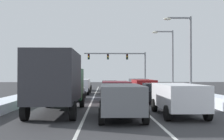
# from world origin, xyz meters

# --- Properties ---
(ground_plane) EXTENTS (120.00, 120.00, 0.00)m
(ground_plane) POSITION_xyz_m (0.00, 16.88, 0.00)
(ground_plane) COLOR #333335
(lane_stripe_between_right_lane_and_center_lane) EXTENTS (0.14, 46.43, 0.01)m
(lane_stripe_between_right_lane_and_center_lane) POSITION_xyz_m (1.70, 21.10, 0.00)
(lane_stripe_between_right_lane_and_center_lane) COLOR silver
(lane_stripe_between_right_lane_and_center_lane) RESTS_ON ground
(lane_stripe_between_center_lane_and_left_lane) EXTENTS (0.14, 46.43, 0.01)m
(lane_stripe_between_center_lane_and_left_lane) POSITION_xyz_m (-1.70, 21.10, 0.00)
(lane_stripe_between_center_lane_and_left_lane) COLOR silver
(lane_stripe_between_center_lane_and_left_lane) RESTS_ON ground
(snow_bank_right_shoulder) EXTENTS (1.32, 46.43, 0.74)m
(snow_bank_right_shoulder) POSITION_xyz_m (7.00, 21.10, 0.37)
(snow_bank_right_shoulder) COLOR silver
(snow_bank_right_shoulder) RESTS_ON ground
(snow_bank_left_shoulder) EXTENTS (1.75, 46.43, 0.56)m
(snow_bank_left_shoulder) POSITION_xyz_m (-7.00, 21.10, 0.28)
(snow_bank_left_shoulder) COLOR silver
(snow_bank_left_shoulder) RESTS_ON ground
(suv_white_right_lane_nearest) EXTENTS (2.16, 4.90, 1.67)m
(suv_white_right_lane_nearest) POSITION_xyz_m (3.23, 7.86, 1.02)
(suv_white_right_lane_nearest) COLOR silver
(suv_white_right_lane_nearest) RESTS_ON ground
(sedan_black_right_lane_second) EXTENTS (2.00, 4.50, 1.51)m
(sedan_black_right_lane_second) POSITION_xyz_m (3.29, 15.03, 0.76)
(sedan_black_right_lane_second) COLOR black
(sedan_black_right_lane_second) RESTS_ON ground
(suv_red_right_lane_third) EXTENTS (2.16, 4.90, 1.67)m
(suv_red_right_lane_third) POSITION_xyz_m (3.27, 20.92, 1.02)
(suv_red_right_lane_third) COLOR maroon
(suv_red_right_lane_third) RESTS_ON ground
(suv_charcoal_right_lane_fourth) EXTENTS (2.16, 4.90, 1.67)m
(suv_charcoal_right_lane_fourth) POSITION_xyz_m (3.59, 27.81, 1.02)
(suv_charcoal_right_lane_fourth) COLOR #38383D
(suv_charcoal_right_lane_fourth) RESTS_ON ground
(suv_gray_center_lane_nearest) EXTENTS (2.16, 4.90, 1.67)m
(suv_gray_center_lane_nearest) POSITION_xyz_m (0.14, 6.91, 1.02)
(suv_gray_center_lane_nearest) COLOR slate
(suv_gray_center_lane_nearest) RESTS_ON ground
(suv_maroon_center_lane_second) EXTENTS (2.16, 4.90, 1.67)m
(suv_maroon_center_lane_second) POSITION_xyz_m (0.16, 13.89, 1.02)
(suv_maroon_center_lane_second) COLOR maroon
(suv_maroon_center_lane_second) RESTS_ON ground
(sedan_navy_center_lane_third) EXTENTS (2.00, 4.50, 1.51)m
(sedan_navy_center_lane_third) POSITION_xyz_m (0.11, 19.79, 0.76)
(sedan_navy_center_lane_third) COLOR navy
(sedan_navy_center_lane_third) RESTS_ON ground
(sedan_tan_center_lane_fourth) EXTENTS (2.00, 4.50, 1.51)m
(sedan_tan_center_lane_fourth) POSITION_xyz_m (-0.08, 25.56, 0.76)
(sedan_tan_center_lane_fourth) COLOR #937F60
(sedan_tan_center_lane_fourth) RESTS_ON ground
(box_truck_left_lane_nearest) EXTENTS (2.53, 7.20, 3.36)m
(box_truck_left_lane_nearest) POSITION_xyz_m (-3.30, 8.81, 1.90)
(box_truck_left_lane_nearest) COLOR #1E5633
(box_truck_left_lane_nearest) RESTS_ON ground
(sedan_silver_left_lane_second) EXTENTS (2.00, 4.50, 1.51)m
(sedan_silver_left_lane_second) POSITION_xyz_m (-3.40, 17.26, 0.76)
(sedan_silver_left_lane_second) COLOR #B7BABF
(sedan_silver_left_lane_second) RESTS_ON ground
(suv_white_left_lane_third) EXTENTS (2.16, 4.90, 1.67)m
(suv_white_left_lane_third) POSITION_xyz_m (-3.34, 24.38, 1.02)
(suv_white_left_lane_third) COLOR silver
(suv_white_left_lane_third) RESTS_ON ground
(sedan_black_left_lane_fourth) EXTENTS (2.00, 4.50, 1.51)m
(sedan_black_left_lane_fourth) POSITION_xyz_m (-3.49, 31.55, 0.76)
(sedan_black_left_lane_fourth) COLOR black
(sedan_black_left_lane_fourth) RESTS_ON ground
(traffic_light_gantry) EXTENTS (10.94, 0.47, 6.20)m
(traffic_light_gantry) POSITION_xyz_m (2.77, 42.19, 4.74)
(traffic_light_gantry) COLOR slate
(traffic_light_gantry) RESTS_ON ground
(street_lamp_right_mid) EXTENTS (2.66, 0.36, 7.67)m
(street_lamp_right_mid) POSITION_xyz_m (7.06, 18.99, 4.63)
(street_lamp_right_mid) COLOR gray
(street_lamp_right_mid) RESTS_ON ground
(street_lamp_right_far) EXTENTS (2.66, 0.36, 7.71)m
(street_lamp_right_far) POSITION_xyz_m (7.47, 27.43, 4.65)
(street_lamp_right_far) COLOR gray
(street_lamp_right_far) RESTS_ON ground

